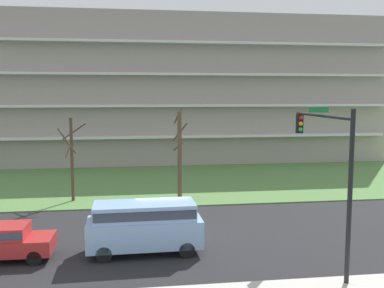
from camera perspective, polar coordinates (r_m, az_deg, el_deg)
name	(u,v)px	position (r m, az deg, el deg)	size (l,w,h in m)	color
ground	(161,238)	(22.81, -4.00, -12.12)	(160.00, 160.00, 0.00)	#232326
grass_lawn_strip	(150,183)	(36.33, -5.49, -5.02)	(80.00, 16.00, 0.08)	#547F42
apartment_building	(144,90)	(49.00, -6.23, 6.96)	(51.66, 11.76, 15.42)	#9E938C
tree_left	(72,157)	(30.54, -15.41, -1.67)	(1.78, 1.80, 5.71)	#4C3828
tree_center	(180,153)	(29.90, -1.63, -1.24)	(1.09, 0.81, 6.37)	brown
sedan_red_near_left	(2,241)	(21.39, -23.52, -11.49)	(4.43, 1.88, 1.57)	#B22828
van_blue_center_left	(145,223)	(20.45, -6.20, -10.26)	(5.24, 2.10, 2.36)	#8CB2E0
traffic_signal_mast	(329,160)	(18.76, 17.48, -1.94)	(0.90, 5.52, 6.76)	black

